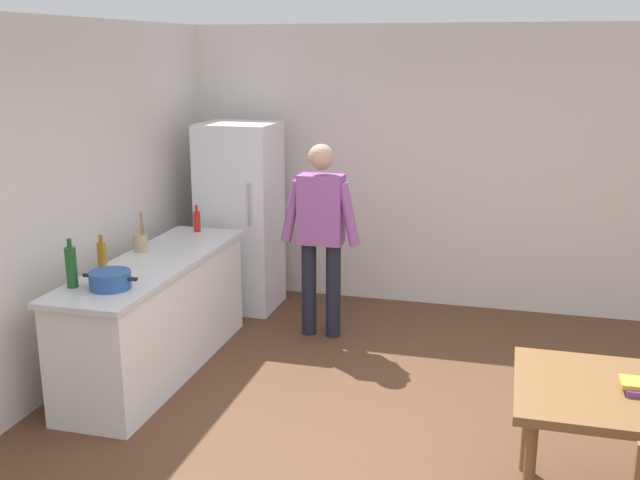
{
  "coord_description": "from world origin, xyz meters",
  "views": [
    {
      "loc": [
        0.64,
        -4.13,
        2.48
      ],
      "look_at": [
        -0.84,
        1.38,
        1.0
      ],
      "focal_mm": 41.6,
      "sensor_mm": 36.0,
      "label": 1
    }
  ],
  "objects_px": {
    "refrigerator": "(241,217)",
    "bottle_sauce_red": "(197,221)",
    "person": "(321,228)",
    "cooking_pot": "(110,280)",
    "bottle_oil_amber": "(102,257)",
    "utensil_jar": "(141,242)",
    "bottle_wine_green": "(71,267)"
  },
  "relations": [
    {
      "from": "cooking_pot",
      "to": "utensil_jar",
      "type": "xyz_separation_m",
      "value": [
        -0.26,
        0.91,
        0.02
      ]
    },
    {
      "from": "utensil_jar",
      "to": "bottle_sauce_red",
      "type": "height_order",
      "value": "utensil_jar"
    },
    {
      "from": "person",
      "to": "utensil_jar",
      "type": "distance_m",
      "value": 1.51
    },
    {
      "from": "cooking_pot",
      "to": "bottle_sauce_red",
      "type": "relative_size",
      "value": 1.67
    },
    {
      "from": "person",
      "to": "bottle_wine_green",
      "type": "relative_size",
      "value": 5.0
    },
    {
      "from": "refrigerator",
      "to": "bottle_oil_amber",
      "type": "bearing_deg",
      "value": -99.03
    },
    {
      "from": "bottle_sauce_red",
      "to": "bottle_wine_green",
      "type": "height_order",
      "value": "bottle_wine_green"
    },
    {
      "from": "person",
      "to": "bottle_oil_amber",
      "type": "bearing_deg",
      "value": -131.8
    },
    {
      "from": "utensil_jar",
      "to": "cooking_pot",
      "type": "bearing_deg",
      "value": -74.26
    },
    {
      "from": "cooking_pot",
      "to": "bottle_oil_amber",
      "type": "bearing_deg",
      "value": 127.74
    },
    {
      "from": "person",
      "to": "bottle_oil_amber",
      "type": "distance_m",
      "value": 1.89
    },
    {
      "from": "bottle_sauce_red",
      "to": "bottle_wine_green",
      "type": "relative_size",
      "value": 0.71
    },
    {
      "from": "refrigerator",
      "to": "bottle_wine_green",
      "type": "bearing_deg",
      "value": -98.02
    },
    {
      "from": "bottle_sauce_red",
      "to": "utensil_jar",
      "type": "bearing_deg",
      "value": -102.61
    },
    {
      "from": "refrigerator",
      "to": "bottle_sauce_red",
      "type": "distance_m",
      "value": 0.68
    },
    {
      "from": "person",
      "to": "bottle_sauce_red",
      "type": "relative_size",
      "value": 7.08
    },
    {
      "from": "person",
      "to": "bottle_wine_green",
      "type": "height_order",
      "value": "person"
    },
    {
      "from": "person",
      "to": "bottle_sauce_red",
      "type": "xyz_separation_m",
      "value": [
        -1.11,
        -0.1,
        0.02
      ]
    },
    {
      "from": "refrigerator",
      "to": "bottle_sauce_red",
      "type": "height_order",
      "value": "refrigerator"
    },
    {
      "from": "utensil_jar",
      "to": "bottle_oil_amber",
      "type": "xyz_separation_m",
      "value": [
        0.01,
        -0.59,
        0.04
      ]
    },
    {
      "from": "person",
      "to": "bottle_sauce_red",
      "type": "distance_m",
      "value": 1.11
    },
    {
      "from": "bottle_sauce_red",
      "to": "bottle_wine_green",
      "type": "xyz_separation_m",
      "value": [
        -0.17,
        -1.67,
        0.05
      ]
    },
    {
      "from": "utensil_jar",
      "to": "bottle_oil_amber",
      "type": "bearing_deg",
      "value": -89.32
    },
    {
      "from": "cooking_pot",
      "to": "bottle_oil_amber",
      "type": "relative_size",
      "value": 1.43
    },
    {
      "from": "refrigerator",
      "to": "person",
      "type": "bearing_deg",
      "value": -30.23
    },
    {
      "from": "refrigerator",
      "to": "utensil_jar",
      "type": "bearing_deg",
      "value": -103.05
    },
    {
      "from": "bottle_sauce_red",
      "to": "cooking_pot",
      "type": "bearing_deg",
      "value": -86.69
    },
    {
      "from": "refrigerator",
      "to": "cooking_pot",
      "type": "bearing_deg",
      "value": -91.58
    },
    {
      "from": "cooking_pot",
      "to": "utensil_jar",
      "type": "relative_size",
      "value": 1.25
    },
    {
      "from": "cooking_pot",
      "to": "bottle_sauce_red",
      "type": "bearing_deg",
      "value": 93.31
    },
    {
      "from": "person",
      "to": "bottle_wine_green",
      "type": "distance_m",
      "value": 2.19
    },
    {
      "from": "bottle_oil_amber",
      "to": "bottle_sauce_red",
      "type": "bearing_deg",
      "value": 83.27
    }
  ]
}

